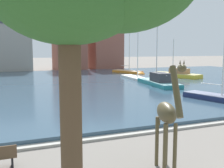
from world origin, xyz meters
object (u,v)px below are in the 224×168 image
sailboat_white (138,79)px  sailboat_navy (223,100)px  sailboat_yellow (172,75)px  sailboat_teal (156,82)px  giraffe_statue (167,115)px  sailboat_orange (130,72)px

sailboat_white → sailboat_navy: bearing=-93.3°
sailboat_navy → sailboat_yellow: sailboat_navy is taller
sailboat_teal → sailboat_navy: sailboat_teal is taller
sailboat_teal → giraffe_statue: bearing=-120.4°
giraffe_statue → sailboat_yellow: size_ratio=0.45×
giraffe_statue → sailboat_white: sailboat_white is taller
sailboat_yellow → sailboat_white: 7.05m
giraffe_statue → sailboat_orange: (15.57, 35.47, -1.73)m
sailboat_teal → sailboat_orange: size_ratio=1.02×
sailboat_teal → sailboat_white: bearing=85.9°
sailboat_orange → sailboat_white: 10.54m
sailboat_teal → sailboat_navy: bearing=-92.9°
sailboat_orange → sailboat_white: (-3.50, -9.94, -0.07)m
sailboat_yellow → giraffe_statue: bearing=-124.9°
sailboat_teal → sailboat_yellow: (7.27, 7.20, -0.02)m
sailboat_teal → sailboat_navy: size_ratio=1.40×
sailboat_teal → sailboat_yellow: sailboat_teal is taller
sailboat_navy → sailboat_orange: bearing=80.5°
sailboat_navy → sailboat_yellow: (7.85, 18.57, 0.16)m
giraffe_statue → sailboat_yellow: bearing=55.1°
giraffe_statue → sailboat_teal: bearing=59.6°
sailboat_teal → sailboat_orange: bearing=75.9°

